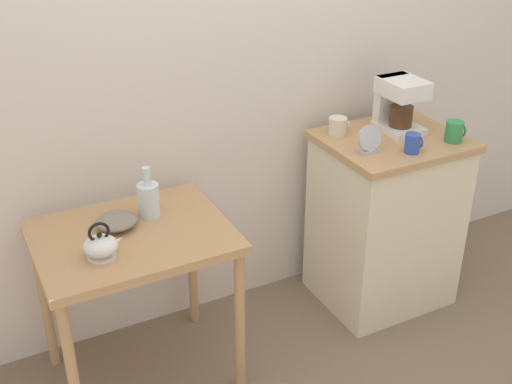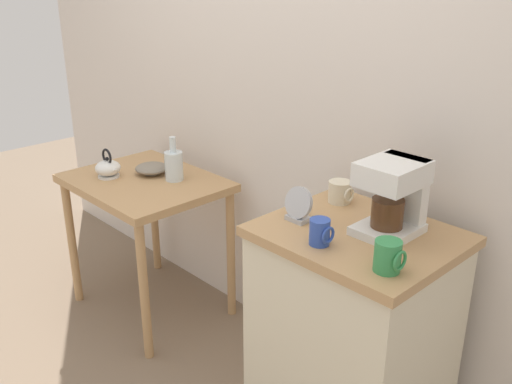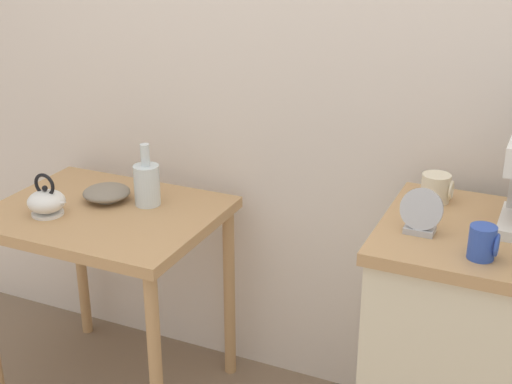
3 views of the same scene
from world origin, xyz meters
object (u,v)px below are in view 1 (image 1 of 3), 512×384
Objects in this scene: table_clock at (369,141)px; teakettle at (101,246)px; coffee_maker at (398,102)px; mug_tall_green at (454,131)px; mug_small_cream at (338,126)px; bowl_stoneware at (116,221)px; glass_carafe_vase at (149,199)px; mug_blue at (413,143)px.

teakettle is at bearing -177.68° from table_clock.
mug_tall_green is at bearing -58.26° from coffee_maker.
bowl_stoneware is at bearing -174.57° from mug_small_cream.
coffee_maker is 2.62× the size of mug_tall_green.
teakettle reaches higher than bowl_stoneware.
glass_carafe_vase is 2.37× the size of mug_small_cream.
mug_tall_green is 0.26m from mug_blue.
mug_tall_green reaches higher than mug_small_cream.
coffee_maker is (1.54, 0.22, 0.25)m from teakettle.
mug_small_cream is (-0.44, 0.32, -0.01)m from mug_tall_green.
mug_tall_green is at bearing -0.83° from teakettle.
coffee_maker reaches higher than teakettle.
coffee_maker is 0.29m from mug_blue.
teakettle is 1.29m from mug_small_cream.
mug_tall_green is (1.69, -0.02, 0.16)m from teakettle.
glass_carafe_vase is at bearing 12.01° from bowl_stoneware.
glass_carafe_vase is 1.20m from mug_blue.
coffee_maker is at bearing 1.21° from bowl_stoneware.
glass_carafe_vase is 1.00m from mug_small_cream.
glass_carafe_vase is 2.52× the size of mug_blue.
bowl_stoneware is 1.79× the size of mug_small_cream.
table_clock is (1.26, 0.05, 0.16)m from teakettle.
bowl_stoneware is 1.60m from mug_tall_green.
table_clock reaches higher than mug_small_cream.
mug_blue is (1.43, -0.04, 0.15)m from teakettle.
teakettle is (-0.11, -0.19, 0.02)m from bowl_stoneware.
glass_carafe_vase is at bearing 167.67° from mug_blue.
teakettle is 1.23× the size of table_clock.
coffee_maker reaches higher than mug_small_cream.
table_clock reaches higher than bowl_stoneware.
coffee_maker reaches higher than mug_blue.
mug_small_cream is 0.38m from mug_blue.
glass_carafe_vase is at bearing 179.90° from coffee_maker.
teakettle is at bearing -140.40° from glass_carafe_vase.
mug_tall_green reaches higher than teakettle.
mug_small_cream is at bearing 164.80° from coffee_maker.
table_clock is at bearing -88.89° from mug_small_cream.
table_clock is (-0.28, -0.17, -0.08)m from coffee_maker.
glass_carafe_vase reaches higher than teakettle.
mug_small_cream reaches higher than bowl_stoneware.
glass_carafe_vase is 1.75× the size of table_clock.
glass_carafe_vase is at bearing 170.37° from table_clock.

